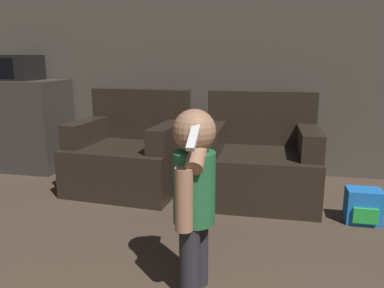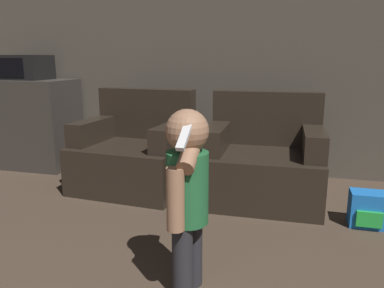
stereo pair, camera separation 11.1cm
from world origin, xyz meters
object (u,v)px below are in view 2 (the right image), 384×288
object	(u,v)px
armchair_left	(135,153)
person_toddler	(187,188)
microwave	(24,67)
toy_backpack	(367,209)
armchair_right	(263,162)

from	to	relation	value
armchair_left	person_toddler	bearing A→B (deg)	-53.82
armchair_left	person_toddler	world-z (taller)	person_toddler
armchair_left	microwave	world-z (taller)	microwave
microwave	toy_backpack	bearing A→B (deg)	-12.90
armchair_left	microwave	bearing A→B (deg)	169.08
armchair_right	microwave	xyz separation A→B (m)	(-2.50, 0.37, 0.74)
armchair_right	toy_backpack	size ratio (longest dim) A/B	3.80
toy_backpack	armchair_left	bearing A→B (deg)	168.83
person_toddler	toy_backpack	xyz separation A→B (m)	(1.00, 1.02, -0.42)
microwave	person_toddler	bearing A→B (deg)	-38.30
person_toddler	microwave	world-z (taller)	microwave
armchair_right	toy_backpack	bearing A→B (deg)	-27.18
armchair_right	toy_backpack	distance (m)	0.85
armchair_left	microwave	xyz separation A→B (m)	(-1.37, 0.37, 0.74)
armchair_right	microwave	distance (m)	2.63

